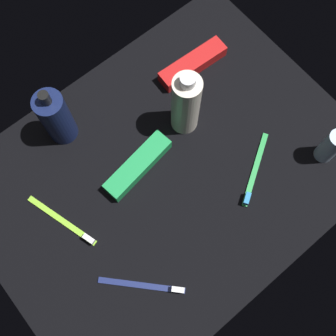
{
  "coord_description": "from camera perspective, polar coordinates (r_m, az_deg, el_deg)",
  "views": [
    {
      "loc": [
        18.35,
        22.17,
        90.17
      ],
      "look_at": [
        0.0,
        0.0,
        3.0
      ],
      "focal_mm": 45.25,
      "sensor_mm": 36.0,
      "label": 1
    }
  ],
  "objects": [
    {
      "name": "deodorant_stick",
      "position": [
        0.98,
        21.06,
        2.74
      ],
      "size": [
        4.12,
        4.12,
        10.13
      ],
      "primitive_type": "cylinder",
      "color": "silver",
      "rests_on": "ground_plane"
    },
    {
      "name": "toothbrush_green",
      "position": [
        0.96,
        11.54,
        -0.67
      ],
      "size": [
        16.01,
        10.37,
        2.1
      ],
      "color": "green",
      "rests_on": "ground_plane"
    },
    {
      "name": "bodywash_bottle",
      "position": [
        0.91,
        2.4,
        8.63
      ],
      "size": [
        6.21,
        6.21,
        19.89
      ],
      "color": "silver",
      "rests_on": "ground_plane"
    },
    {
      "name": "toothbrush_lime",
      "position": [
        0.94,
        -13.62,
        -7.2
      ],
      "size": [
        6.35,
        17.58,
        2.1
      ],
      "color": "#8CD133",
      "rests_on": "ground_plane"
    },
    {
      "name": "lotion_bottle",
      "position": [
        0.94,
        -14.85,
        6.6
      ],
      "size": [
        6.43,
        6.43,
        17.85
      ],
      "color": "#141E49",
      "rests_on": "ground_plane"
    },
    {
      "name": "toothpaste_box_red",
      "position": [
        1.05,
        3.33,
        13.81
      ],
      "size": [
        17.81,
        5.34,
        3.2
      ],
      "primitive_type": "cube",
      "rotation": [
        0.0,
        0.0,
        -0.05
      ],
      "color": "red",
      "rests_on": "ground_plane"
    },
    {
      "name": "ground_plane",
      "position": [
        0.95,
        0.0,
        -0.68
      ],
      "size": [
        84.0,
        64.0,
        1.2
      ],
      "primitive_type": "cube",
      "color": "black"
    },
    {
      "name": "toothbrush_navy",
      "position": [
        0.9,
        -2.86,
        -15.58
      ],
      "size": [
        13.22,
        13.92,
        2.1
      ],
      "color": "navy",
      "rests_on": "ground_plane"
    },
    {
      "name": "toothpaste_box_green",
      "position": [
        0.94,
        -4.09,
        0.32
      ],
      "size": [
        18.05,
        6.9,
        3.2
      ],
      "primitive_type": "cube",
      "rotation": [
        0.0,
        0.0,
        0.15
      ],
      "color": "green",
      "rests_on": "ground_plane"
    }
  ]
}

